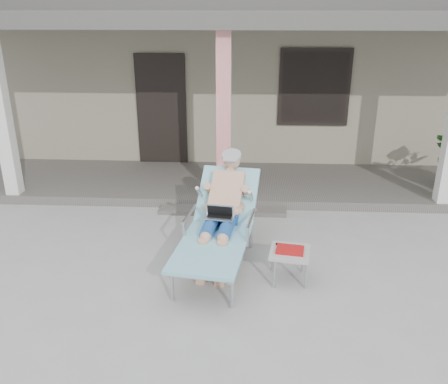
{
  "coord_description": "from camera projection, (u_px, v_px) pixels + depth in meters",
  "views": [
    {
      "loc": [
        0.39,
        -5.04,
        3.08
      ],
      "look_at": [
        0.09,
        0.6,
        0.85
      ],
      "focal_mm": 38.0,
      "sensor_mm": 36.0,
      "label": 1
    }
  ],
  "objects": [
    {
      "name": "ground",
      "position": [
        214.0,
        274.0,
        5.83
      ],
      "size": [
        60.0,
        60.0,
        0.0
      ],
      "primitive_type": "plane",
      "color": "#9E9E99",
      "rests_on": "ground"
    },
    {
      "name": "porch_step",
      "position": [
        223.0,
        211.0,
        7.53
      ],
      "size": [
        2.0,
        0.3,
        0.07
      ],
      "primitive_type": "cube",
      "color": "#605B56",
      "rests_on": "ground"
    },
    {
      "name": "porch_overhang",
      "position": [
        226.0,
        25.0,
        7.54
      ],
      "size": [
        10.0,
        2.3,
        2.85
      ],
      "color": "silver",
      "rests_on": "porch_deck"
    },
    {
      "name": "side_table",
      "position": [
        290.0,
        254.0,
        5.59
      ],
      "size": [
        0.53,
        0.53,
        0.41
      ],
      "rotation": [
        0.0,
        0.0,
        -0.16
      ],
      "color": "#A6A6A1",
      "rests_on": "ground"
    },
    {
      "name": "lounger",
      "position": [
        221.0,
        200.0,
        5.87
      ],
      "size": [
        1.06,
        2.14,
        1.35
      ],
      "rotation": [
        0.0,
        0.0,
        -0.15
      ],
      "color": "#B7B7BC",
      "rests_on": "ground"
    },
    {
      "name": "porch_deck",
      "position": [
        226.0,
        183.0,
        8.59
      ],
      "size": [
        10.0,
        2.0,
        0.15
      ],
      "primitive_type": "cube",
      "color": "#605B56",
      "rests_on": "ground"
    },
    {
      "name": "house",
      "position": [
        234.0,
        69.0,
        11.25
      ],
      "size": [
        10.4,
        5.4,
        3.3
      ],
      "color": "gray",
      "rests_on": "ground"
    }
  ]
}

